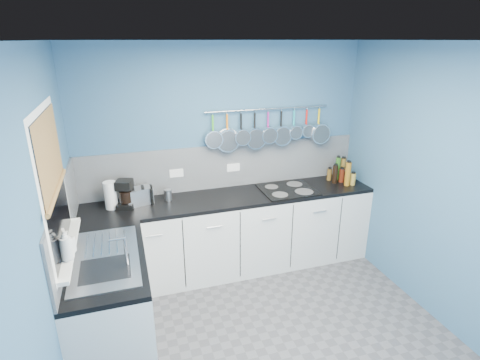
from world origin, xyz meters
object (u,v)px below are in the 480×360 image
soap_bottle_a (66,245)px  hob (288,190)px  soap_bottle_b (68,242)px  toaster (138,196)px  paper_towel (111,195)px  coffee_maker (125,194)px  canister (168,195)px

soap_bottle_a → hob: soap_bottle_a is taller
soap_bottle_a → soap_bottle_b: (0.00, 0.09, -0.03)m
soap_bottle_a → toaster: 1.33m
paper_towel → coffee_maker: 0.14m
paper_towel → coffee_maker: coffee_maker is taller
toaster → hob: 1.64m
canister → coffee_maker: bearing=-171.4°
soap_bottle_b → soap_bottle_a: bearing=-90.0°
soap_bottle_b → paper_towel: size_ratio=0.61×
paper_towel → canister: (0.57, 0.04, -0.08)m
soap_bottle_a → coffee_maker: (0.42, 1.15, -0.13)m
soap_bottle_b → coffee_maker: 1.14m
paper_towel → hob: paper_towel is taller
soap_bottle_b → canister: (0.85, 1.12, -0.18)m
hob → coffee_maker: bearing=177.8°
soap_bottle_a → coffee_maker: size_ratio=0.84×
toaster → soap_bottle_b: bearing=-133.6°
coffee_maker → canister: 0.44m
soap_bottle_a → hob: size_ratio=0.40×
soap_bottle_b → canister: size_ratio=1.47×
soap_bottle_b → canister: 1.42m
toaster → hob: bearing=-21.1°
soap_bottle_a → toaster: bearing=65.3°
soap_bottle_a → coffee_maker: bearing=69.7°
paper_towel → soap_bottle_b: bearing=-104.7°
coffee_maker → canister: bearing=26.9°
soap_bottle_b → hob: (2.18, 0.99, -0.23)m
toaster → soap_bottle_a: bearing=-131.8°
paper_towel → canister: paper_towel is taller
canister → hob: (1.33, -0.13, -0.05)m
soap_bottle_b → hob: size_ratio=0.29×
paper_towel → canister: size_ratio=2.40×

